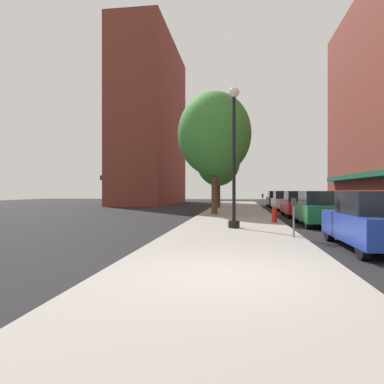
{
  "coord_description": "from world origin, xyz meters",
  "views": [
    {
      "loc": [
        0.26,
        -6.36,
        1.67
      ],
      "look_at": [
        -3.87,
        23.58,
        1.56
      ],
      "focal_mm": 32.24,
      "sensor_mm": 36.0,
      "label": 1
    }
  ],
  "objects_px": {
    "lamppost": "(234,154)",
    "fire_hydrant": "(275,214)",
    "tree_mid": "(218,161)",
    "car_black": "(276,199)",
    "car_white": "(284,201)",
    "parking_meter_near": "(263,200)",
    "tree_near": "(214,134)",
    "parking_meter_far": "(294,212)",
    "car_green": "(319,209)",
    "car_blue": "(373,221)",
    "car_red": "(298,204)"
  },
  "relations": [
    {
      "from": "tree_near",
      "to": "car_red",
      "type": "xyz_separation_m",
      "value": [
        5.41,
        -0.3,
        -4.66
      ]
    },
    {
      "from": "car_red",
      "to": "car_white",
      "type": "relative_size",
      "value": 1.0
    },
    {
      "from": "parking_meter_near",
      "to": "tree_near",
      "type": "distance_m",
      "value": 7.1
    },
    {
      "from": "car_green",
      "to": "car_white",
      "type": "bearing_deg",
      "value": 90.85
    },
    {
      "from": "parking_meter_far",
      "to": "car_white",
      "type": "relative_size",
      "value": 0.3
    },
    {
      "from": "car_red",
      "to": "car_black",
      "type": "height_order",
      "value": "same"
    },
    {
      "from": "lamppost",
      "to": "car_green",
      "type": "height_order",
      "value": "lamppost"
    },
    {
      "from": "fire_hydrant",
      "to": "parking_meter_far",
      "type": "xyz_separation_m",
      "value": [
        0.08,
        -5.53,
        0.43
      ]
    },
    {
      "from": "tree_mid",
      "to": "car_white",
      "type": "bearing_deg",
      "value": -18.16
    },
    {
      "from": "parking_meter_far",
      "to": "tree_near",
      "type": "height_order",
      "value": "tree_near"
    },
    {
      "from": "tree_mid",
      "to": "car_green",
      "type": "xyz_separation_m",
      "value": [
        5.71,
        -14.92,
        -3.62
      ]
    },
    {
      "from": "tree_mid",
      "to": "car_green",
      "type": "bearing_deg",
      "value": -69.06
    },
    {
      "from": "fire_hydrant",
      "to": "tree_mid",
      "type": "relative_size",
      "value": 0.12
    },
    {
      "from": "car_red",
      "to": "car_white",
      "type": "distance_m",
      "value": 7.34
    },
    {
      "from": "lamppost",
      "to": "car_blue",
      "type": "distance_m",
      "value": 6.25
    },
    {
      "from": "parking_meter_far",
      "to": "tree_mid",
      "type": "relative_size",
      "value": 0.2
    },
    {
      "from": "fire_hydrant",
      "to": "car_white",
      "type": "height_order",
      "value": "car_white"
    },
    {
      "from": "car_blue",
      "to": "car_white",
      "type": "relative_size",
      "value": 1.0
    },
    {
      "from": "parking_meter_far",
      "to": "car_red",
      "type": "xyz_separation_m",
      "value": [
        1.95,
        11.0,
        -0.14
      ]
    },
    {
      "from": "lamppost",
      "to": "fire_hydrant",
      "type": "distance_m",
      "value": 4.34
    },
    {
      "from": "car_red",
      "to": "car_white",
      "type": "bearing_deg",
      "value": 91.56
    },
    {
      "from": "parking_meter_near",
      "to": "lamppost",
      "type": "bearing_deg",
      "value": -98.96
    },
    {
      "from": "car_red",
      "to": "car_green",
      "type": "bearing_deg",
      "value": -88.44
    },
    {
      "from": "lamppost",
      "to": "car_white",
      "type": "xyz_separation_m",
      "value": [
        3.97,
        15.61,
        -2.39
      ]
    },
    {
      "from": "fire_hydrant",
      "to": "parking_meter_near",
      "type": "distance_m",
      "value": 10.02
    },
    {
      "from": "fire_hydrant",
      "to": "car_blue",
      "type": "distance_m",
      "value": 7.29
    },
    {
      "from": "lamppost",
      "to": "tree_mid",
      "type": "bearing_deg",
      "value": 95.68
    },
    {
      "from": "car_blue",
      "to": "car_green",
      "type": "height_order",
      "value": "same"
    },
    {
      "from": "tree_near",
      "to": "car_white",
      "type": "distance_m",
      "value": 10.03
    },
    {
      "from": "parking_meter_near",
      "to": "car_red",
      "type": "height_order",
      "value": "car_red"
    },
    {
      "from": "car_green",
      "to": "car_red",
      "type": "bearing_deg",
      "value": 90.85
    },
    {
      "from": "parking_meter_near",
      "to": "car_white",
      "type": "distance_m",
      "value": 3.41
    },
    {
      "from": "parking_meter_near",
      "to": "tree_near",
      "type": "height_order",
      "value": "tree_near"
    },
    {
      "from": "fire_hydrant",
      "to": "car_green",
      "type": "xyz_separation_m",
      "value": [
        2.03,
        -0.24,
        0.29
      ]
    },
    {
      "from": "car_red",
      "to": "parking_meter_near",
      "type": "bearing_deg",
      "value": 114.8
    },
    {
      "from": "lamppost",
      "to": "car_black",
      "type": "height_order",
      "value": "lamppost"
    },
    {
      "from": "parking_meter_near",
      "to": "parking_meter_far",
      "type": "bearing_deg",
      "value": -90.0
    },
    {
      "from": "tree_near",
      "to": "car_green",
      "type": "distance_m",
      "value": 9.33
    },
    {
      "from": "car_white",
      "to": "car_black",
      "type": "distance_m",
      "value": 5.81
    },
    {
      "from": "car_red",
      "to": "tree_near",
      "type": "bearing_deg",
      "value": 178.43
    },
    {
      "from": "fire_hydrant",
      "to": "parking_meter_near",
      "type": "relative_size",
      "value": 0.6
    },
    {
      "from": "lamppost",
      "to": "car_white",
      "type": "bearing_deg",
      "value": 75.73
    },
    {
      "from": "parking_meter_near",
      "to": "car_green",
      "type": "relative_size",
      "value": 0.3
    },
    {
      "from": "tree_mid",
      "to": "car_black",
      "type": "distance_m",
      "value": 7.82
    },
    {
      "from": "fire_hydrant",
      "to": "parking_meter_near",
      "type": "bearing_deg",
      "value": 89.55
    },
    {
      "from": "tree_near",
      "to": "tree_mid",
      "type": "bearing_deg",
      "value": 91.94
    },
    {
      "from": "car_blue",
      "to": "tree_near",
      "type": "bearing_deg",
      "value": 112.4
    },
    {
      "from": "tree_mid",
      "to": "car_black",
      "type": "bearing_deg",
      "value": 34.58
    },
    {
      "from": "parking_meter_near",
      "to": "car_red",
      "type": "xyz_separation_m",
      "value": [
        1.95,
        -4.54,
        -0.14
      ]
    },
    {
      "from": "lamppost",
      "to": "parking_meter_near",
      "type": "height_order",
      "value": "lamppost"
    }
  ]
}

